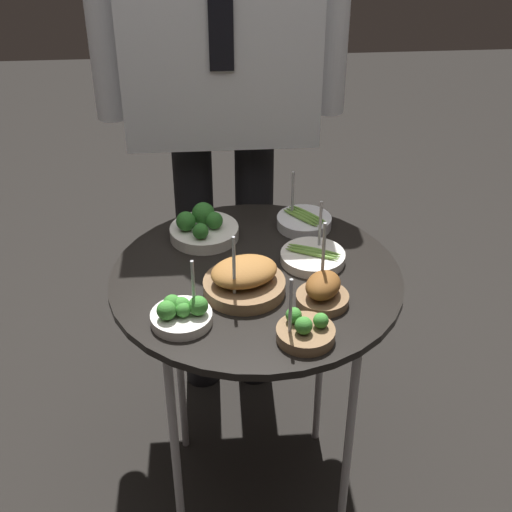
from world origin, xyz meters
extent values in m
plane|color=black|center=(0.00, 0.00, 0.00)|extent=(8.00, 8.00, 0.00)
cylinder|color=black|center=(0.00, 0.00, 0.73)|extent=(0.66, 0.66, 0.02)
cylinder|color=#B7B7BC|center=(0.20, -0.20, 0.36)|extent=(0.02, 0.02, 0.72)
cylinder|color=#B7B7BC|center=(-0.20, -0.20, 0.36)|extent=(0.02, 0.02, 0.72)
cylinder|color=#B7B7BC|center=(0.20, 0.20, 0.36)|extent=(0.02, 0.02, 0.72)
cylinder|color=#B7B7BC|center=(-0.20, 0.20, 0.36)|extent=(0.02, 0.02, 0.72)
cylinder|color=silver|center=(-0.11, 0.17, 0.76)|extent=(0.17, 0.17, 0.03)
sphere|color=#2D7028|center=(-0.09, 0.16, 0.79)|extent=(0.04, 0.04, 0.04)
sphere|color=#2D7028|center=(-0.11, 0.19, 0.80)|extent=(0.06, 0.06, 0.06)
sphere|color=#2D7028|center=(-0.15, 0.16, 0.79)|extent=(0.05, 0.05, 0.05)
sphere|color=#2D7028|center=(-0.12, 0.12, 0.79)|extent=(0.04, 0.04, 0.04)
cylinder|color=brown|center=(0.08, -0.23, 0.75)|extent=(0.12, 0.12, 0.02)
sphere|color=#387F2D|center=(0.11, -0.22, 0.78)|extent=(0.03, 0.03, 0.03)
sphere|color=#387F2D|center=(0.06, -0.20, 0.78)|extent=(0.03, 0.03, 0.03)
sphere|color=#387F2D|center=(0.07, -0.24, 0.78)|extent=(0.04, 0.04, 0.04)
cylinder|color=#ADADB2|center=(0.05, -0.23, 0.82)|extent=(0.01, 0.01, 0.14)
cylinder|color=brown|center=(0.13, -0.12, 0.75)|extent=(0.11, 0.11, 0.02)
ellipsoid|color=brown|center=(0.13, -0.12, 0.79)|extent=(0.11, 0.11, 0.05)
cylinder|color=#ADADB2|center=(0.13, -0.08, 0.83)|extent=(0.01, 0.01, 0.17)
cylinder|color=silver|center=(0.13, 0.04, 0.75)|extent=(0.15, 0.15, 0.02)
ellipsoid|color=olive|center=(0.14, 0.05, 0.77)|extent=(0.12, 0.06, 0.01)
ellipsoid|color=olive|center=(0.13, 0.04, 0.77)|extent=(0.12, 0.06, 0.01)
ellipsoid|color=olive|center=(0.13, 0.03, 0.77)|extent=(0.12, 0.06, 0.01)
cylinder|color=#ADADB2|center=(0.15, 0.08, 0.81)|extent=(0.01, 0.01, 0.13)
cylinder|color=brown|center=(-0.03, -0.06, 0.76)|extent=(0.18, 0.18, 0.03)
ellipsoid|color=#93602D|center=(-0.03, -0.06, 0.79)|extent=(0.17, 0.15, 0.05)
cylinder|color=#ADADB2|center=(-0.05, -0.10, 0.83)|extent=(0.01, 0.01, 0.16)
cylinder|color=silver|center=(-0.16, -0.16, 0.75)|extent=(0.13, 0.13, 0.02)
sphere|color=#387F2D|center=(-0.13, -0.16, 0.79)|extent=(0.04, 0.04, 0.04)
sphere|color=#387F2D|center=(-0.16, -0.16, 0.78)|extent=(0.04, 0.04, 0.04)
sphere|color=#387F2D|center=(-0.18, -0.15, 0.78)|extent=(0.04, 0.04, 0.04)
sphere|color=#387F2D|center=(-0.19, -0.17, 0.78)|extent=(0.04, 0.04, 0.04)
sphere|color=#387F2D|center=(-0.16, -0.17, 0.78)|extent=(0.03, 0.03, 0.03)
cylinder|color=#ADADB2|center=(-0.14, -0.14, 0.81)|extent=(0.01, 0.01, 0.13)
cylinder|color=silver|center=(0.14, 0.20, 0.76)|extent=(0.14, 0.14, 0.03)
ellipsoid|color=olive|center=(0.15, 0.21, 0.77)|extent=(0.08, 0.09, 0.01)
ellipsoid|color=olive|center=(0.14, 0.20, 0.77)|extent=(0.08, 0.09, 0.01)
ellipsoid|color=olive|center=(0.13, 0.20, 0.77)|extent=(0.08, 0.09, 0.01)
ellipsoid|color=olive|center=(0.12, 0.19, 0.77)|extent=(0.08, 0.09, 0.01)
cylinder|color=#ADADB2|center=(0.11, 0.23, 0.81)|extent=(0.01, 0.01, 0.14)
cylinder|color=black|center=(-0.14, 0.49, 0.44)|extent=(0.11, 0.11, 0.88)
cylinder|color=black|center=(0.03, 0.49, 0.44)|extent=(0.11, 0.11, 0.88)
cube|color=silver|center=(-0.05, 0.49, 1.21)|extent=(0.49, 0.24, 0.66)
camera|label=1|loc=(-0.10, -1.31, 1.64)|focal=50.00mm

